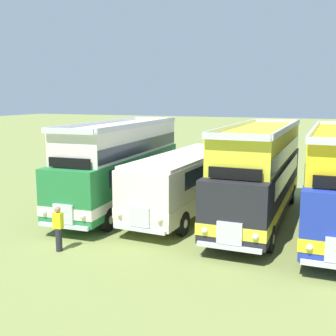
{
  "coord_description": "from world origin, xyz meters",
  "views": [
    {
      "loc": [
        -3.86,
        -18.87,
        5.75
      ],
      "look_at": [
        -11.92,
        1.0,
        2.09
      ],
      "focal_mm": 44.51,
      "sensor_mm": 36.0,
      "label": 1
    }
  ],
  "objects_px": {
    "bus_second_in_row": "(187,179)",
    "marshal_person": "(58,228)",
    "bus_first_in_row": "(122,163)",
    "bus_third_in_row": "(260,170)"
  },
  "relations": [
    {
      "from": "bus_second_in_row",
      "to": "marshal_person",
      "type": "relative_size",
      "value": 5.73
    },
    {
      "from": "marshal_person",
      "to": "bus_second_in_row",
      "type": "bearing_deg",
      "value": 68.25
    },
    {
      "from": "bus_first_in_row",
      "to": "bus_second_in_row",
      "type": "height_order",
      "value": "bus_first_in_row"
    },
    {
      "from": "bus_third_in_row",
      "to": "bus_first_in_row",
      "type": "bearing_deg",
      "value": -176.89
    },
    {
      "from": "bus_first_in_row",
      "to": "bus_second_in_row",
      "type": "xyz_separation_m",
      "value": [
        3.55,
        0.14,
        -0.61
      ]
    },
    {
      "from": "bus_first_in_row",
      "to": "bus_third_in_row",
      "type": "xyz_separation_m",
      "value": [
        7.08,
        0.39,
        0.0
      ]
    },
    {
      "from": "bus_first_in_row",
      "to": "marshal_person",
      "type": "relative_size",
      "value": 6.4
    },
    {
      "from": "bus_second_in_row",
      "to": "bus_first_in_row",
      "type": "bearing_deg",
      "value": -177.68
    },
    {
      "from": "bus_first_in_row",
      "to": "bus_third_in_row",
      "type": "distance_m",
      "value": 7.09
    },
    {
      "from": "bus_second_in_row",
      "to": "marshal_person",
      "type": "distance_m",
      "value": 7.34
    }
  ]
}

